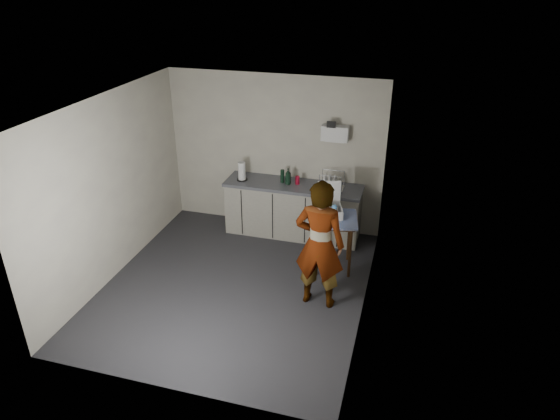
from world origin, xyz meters
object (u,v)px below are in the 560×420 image
(dark_bottle, at_px, (282,176))
(paper_towel, at_px, (242,172))
(soap_bottle, at_px, (288,176))
(dish_rack, at_px, (331,185))
(soda_can, at_px, (297,180))
(standing_man, at_px, (320,245))
(kitchen_counter, at_px, (293,211))
(bakery_box, at_px, (330,209))
(side_table, at_px, (334,224))

(dark_bottle, height_order, paper_towel, paper_towel)
(soap_bottle, height_order, dish_rack, dish_rack)
(soda_can, bearing_deg, standing_man, -67.53)
(kitchen_counter, xyz_separation_m, soap_bottle, (-0.09, -0.02, 0.62))
(standing_man, relative_size, soap_bottle, 6.69)
(dish_rack, bearing_deg, bakery_box, -80.88)
(kitchen_counter, distance_m, dark_bottle, 0.62)
(side_table, height_order, dark_bottle, dark_bottle)
(side_table, xyz_separation_m, soda_can, (-0.77, 0.87, 0.25))
(dish_rack, bearing_deg, standing_man, -84.22)
(side_table, height_order, soap_bottle, soap_bottle)
(standing_man, distance_m, dark_bottle, 2.03)
(side_table, relative_size, bakery_box, 1.75)
(soda_can, distance_m, dark_bottle, 0.25)
(standing_man, distance_m, dish_rack, 1.76)
(kitchen_counter, height_order, soap_bottle, soap_bottle)
(dark_bottle, relative_size, bakery_box, 0.46)
(soda_can, bearing_deg, paper_towel, -174.33)
(standing_man, distance_m, bakery_box, 0.97)
(bakery_box, bearing_deg, paper_towel, 137.63)
(dish_rack, bearing_deg, side_table, -75.76)
(dish_rack, bearing_deg, kitchen_counter, -179.91)
(kitchen_counter, distance_m, paper_towel, 1.06)
(soda_can, bearing_deg, side_table, -48.53)
(soda_can, relative_size, bakery_box, 0.28)
(kitchen_counter, xyz_separation_m, paper_towel, (-0.86, -0.06, 0.63))
(soda_can, xyz_separation_m, bakery_box, (0.68, -0.81, -0.04))
(soap_bottle, xyz_separation_m, soda_can, (0.14, 0.04, -0.07))
(soap_bottle, distance_m, dish_rack, 0.71)
(side_table, xyz_separation_m, soap_bottle, (-0.92, 0.83, 0.32))
(kitchen_counter, xyz_separation_m, standing_man, (0.79, -1.75, 0.46))
(standing_man, bearing_deg, bakery_box, -84.19)
(dish_rack, distance_m, bakery_box, 0.79)
(soda_can, distance_m, paper_towel, 0.92)
(dark_bottle, xyz_separation_m, paper_towel, (-0.66, -0.09, 0.04))
(soap_bottle, bearing_deg, dish_rack, 1.42)
(soap_bottle, relative_size, bakery_box, 0.56)
(side_table, relative_size, soap_bottle, 3.13)
(soda_can, bearing_deg, bakery_box, -49.84)
(paper_towel, bearing_deg, dark_bottle, 7.53)
(dark_bottle, bearing_deg, soda_can, 0.69)
(dish_rack, bearing_deg, paper_towel, -177.53)
(soap_bottle, xyz_separation_m, dish_rack, (0.70, 0.02, -0.07))
(dark_bottle, relative_size, dish_rack, 0.57)
(soda_can, relative_size, dish_rack, 0.34)
(soap_bottle, relative_size, soda_can, 2.00)
(bakery_box, bearing_deg, dark_bottle, 121.05)
(side_table, relative_size, soda_can, 6.26)
(standing_man, relative_size, bakery_box, 3.74)
(standing_man, height_order, bakery_box, standing_man)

